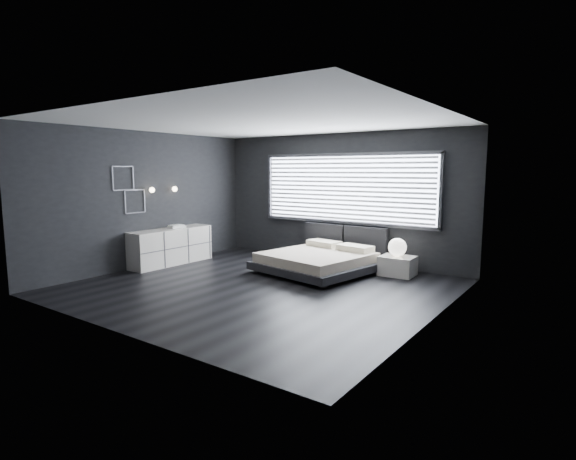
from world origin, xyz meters
The scene contains 12 objects.
room centered at (0.00, 0.00, 1.40)m, with size 6.04×6.00×2.80m.
window centered at (0.20, 2.70, 1.61)m, with size 4.14×0.09×1.52m.
headboard centered at (0.24, 2.64, 0.57)m, with size 1.96×0.16×0.52m.
sconce_near centered at (-2.88, 0.05, 1.60)m, with size 0.18×0.11×0.11m.
sconce_far centered at (-2.88, 0.65, 1.60)m, with size 0.18×0.11×0.11m.
wall_art_upper centered at (-2.98, -0.55, 1.85)m, with size 0.01×0.48×0.48m.
wall_art_lower centered at (-2.98, -0.30, 1.38)m, with size 0.01×0.48×0.48m.
bed centered at (0.25, 1.51, 0.24)m, with size 2.30×2.22×0.52m.
nightstand centered at (1.63, 2.19, 0.19)m, with size 0.63×0.53×0.37m, color silver.
orb_lamp centered at (1.60, 2.21, 0.54)m, with size 0.35×0.35×0.35m, color white.
dresser centered at (-2.78, 0.40, 0.38)m, with size 0.56×1.92×0.77m.
book_stack centered at (-2.75, 0.56, 0.80)m, with size 0.32×0.37×0.07m.
Camera 1 is at (4.79, -5.91, 2.01)m, focal length 28.00 mm.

